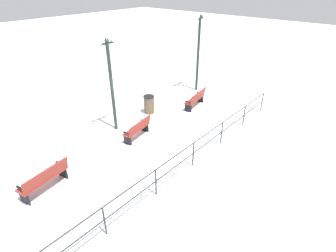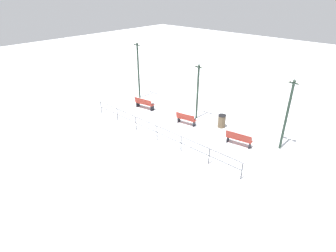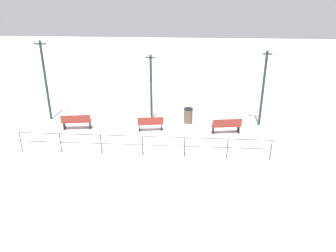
# 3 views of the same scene
# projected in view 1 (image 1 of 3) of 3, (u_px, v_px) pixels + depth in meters

# --- Properties ---
(ground_plane) EXTENTS (80.00, 80.00, 0.00)m
(ground_plane) POSITION_uv_depth(u_px,v_px,m) (138.00, 138.00, 11.78)
(ground_plane) COLOR white
(ground_plane) RESTS_ON ground
(bench_nearest) EXTENTS (0.74, 1.70, 0.94)m
(bench_nearest) POSITION_uv_depth(u_px,v_px,m) (196.00, 99.00, 14.31)
(bench_nearest) COLOR maroon
(bench_nearest) RESTS_ON ground
(bench_second) EXTENTS (0.73, 1.53, 0.90)m
(bench_second) POSITION_uv_depth(u_px,v_px,m) (138.00, 129.00, 11.54)
(bench_second) COLOR maroon
(bench_second) RESTS_ON ground
(bench_third) EXTENTS (0.82, 1.74, 0.94)m
(bench_third) POSITION_uv_depth(u_px,v_px,m) (44.00, 179.00, 8.67)
(bench_third) COLOR maroon
(bench_third) RESTS_ON ground
(lamppost_near) EXTENTS (0.29, 0.90, 4.49)m
(lamppost_near) POSITION_uv_depth(u_px,v_px,m) (199.00, 41.00, 15.29)
(lamppost_near) COLOR #1E2D23
(lamppost_near) RESTS_ON ground
(lamppost_middle) EXTENTS (0.22, 0.87, 4.16)m
(lamppost_middle) POSITION_uv_depth(u_px,v_px,m) (111.00, 77.00, 11.24)
(lamppost_middle) COLOR #1E2D23
(lamppost_middle) RESTS_ON ground
(waterfront_railing) EXTENTS (0.05, 12.21, 1.03)m
(waterfront_railing) POSITION_uv_depth(u_px,v_px,m) (193.00, 150.00, 9.73)
(waterfront_railing) COLOR #26282D
(waterfront_railing) RESTS_ON ground
(trash_bin) EXTENTS (0.56, 0.56, 0.94)m
(trash_bin) POSITION_uv_depth(u_px,v_px,m) (149.00, 104.00, 13.72)
(trash_bin) COLOR brown
(trash_bin) RESTS_ON ground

